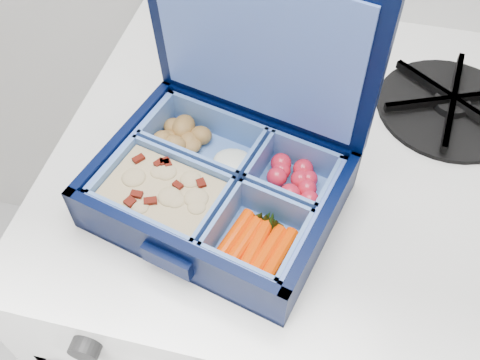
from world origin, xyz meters
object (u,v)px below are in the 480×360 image
(stove, at_px, (293,295))
(bento_box, at_px, (218,189))
(fork, at_px, (256,129))
(burner_grate, at_px, (452,102))

(stove, relative_size, bento_box, 3.75)
(stove, bearing_deg, fork, -165.59)
(stove, bearing_deg, bento_box, -124.41)
(stove, distance_m, burner_grate, 0.47)
(bento_box, distance_m, fork, 0.11)
(bento_box, xyz_separation_m, burner_grate, (0.23, 0.19, -0.02))
(bento_box, relative_size, burner_grate, 1.35)
(burner_grate, xyz_separation_m, fork, (-0.21, -0.09, -0.01))
(stove, xyz_separation_m, fork, (-0.07, -0.02, 0.43))
(bento_box, xyz_separation_m, fork, (0.02, 0.11, -0.02))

